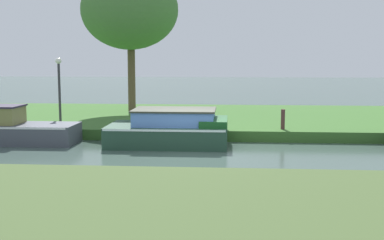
# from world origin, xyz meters

# --- Properties ---
(ground_plane) EXTENTS (120.00, 120.00, 0.00)m
(ground_plane) POSITION_xyz_m (0.00, 0.00, 0.00)
(ground_plane) COLOR #3E534A
(riverbank_far) EXTENTS (72.00, 10.00, 0.40)m
(riverbank_far) POSITION_xyz_m (0.00, 7.00, 0.20)
(riverbank_far) COLOR #366227
(riverbank_far) RESTS_ON ground_plane
(forest_narrowboat) EXTENTS (4.16, 2.37, 1.29)m
(forest_narrowboat) POSITION_xyz_m (-0.92, 1.20, 0.57)
(forest_narrowboat) COLOR #234232
(forest_narrowboat) RESTS_ON ground_plane
(willow_tree_left) EXTENTS (4.77, 3.97, 6.90)m
(willow_tree_left) POSITION_xyz_m (-3.80, 8.36, 5.34)
(willow_tree_left) COLOR brown
(willow_tree_left) RESTS_ON riverbank_far
(lamp_post) EXTENTS (0.24, 0.24, 2.65)m
(lamp_post) POSITION_xyz_m (-5.68, 3.42, 2.09)
(lamp_post) COLOR #333338
(lamp_post) RESTS_ON riverbank_far
(mooring_post_near) EXTENTS (0.15, 0.15, 0.75)m
(mooring_post_near) POSITION_xyz_m (3.10, 2.65, 0.77)
(mooring_post_near) COLOR #512E2E
(mooring_post_near) RESTS_ON riverbank_far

